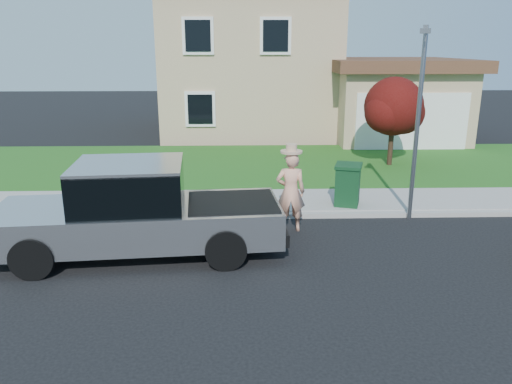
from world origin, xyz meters
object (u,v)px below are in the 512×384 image
woman (291,190)px  ornamental_tree (394,109)px  pickup_truck (137,212)px  trash_bin (348,184)px  street_lamp (418,114)px

woman → ornamental_tree: ornamental_tree is taller
ornamental_tree → pickup_truck: bearing=-134.7°
woman → trash_bin: size_ratio=1.90×
woman → street_lamp: street_lamp is taller
woman → street_lamp: (3.09, 0.68, 1.67)m
pickup_truck → woman: size_ratio=2.95×
trash_bin → ornamental_tree: bearing=78.5°
trash_bin → pickup_truck: bearing=-133.9°
pickup_truck → ornamental_tree: size_ratio=1.98×
pickup_truck → trash_bin: (4.95, 2.81, -0.21)m
street_lamp → pickup_truck: bearing=-141.2°
pickup_truck → ornamental_tree: ornamental_tree is taller
woman → street_lamp: 3.58m
ornamental_tree → trash_bin: (-2.54, -4.76, -1.38)m
pickup_truck → woman: woman is taller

